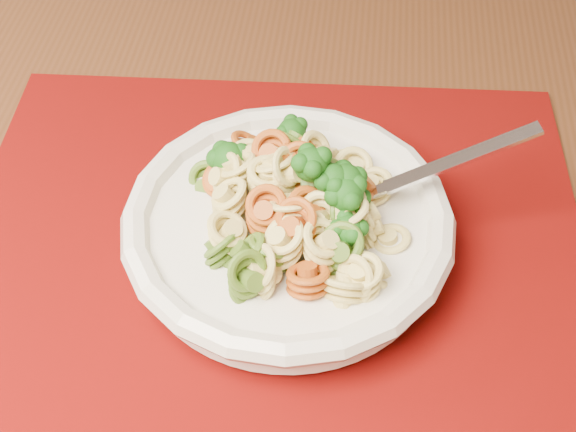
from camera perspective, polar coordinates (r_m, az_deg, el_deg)
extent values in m
cube|color=#4C2915|center=(0.66, -0.52, 3.26)|extent=(1.63, 1.37, 0.04)
cube|color=#620504|center=(0.59, -1.08, -1.58)|extent=(0.55, 0.49, 0.00)
cylinder|color=silver|center=(0.57, 0.00, -2.32)|extent=(0.10, 0.10, 0.01)
cylinder|color=silver|center=(0.56, 0.00, -1.21)|extent=(0.21, 0.21, 0.03)
torus|color=silver|center=(0.55, 0.00, -0.32)|extent=(0.23, 0.23, 0.02)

